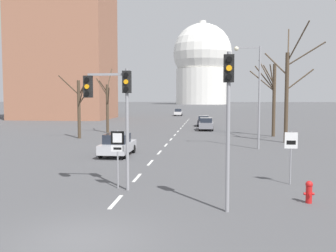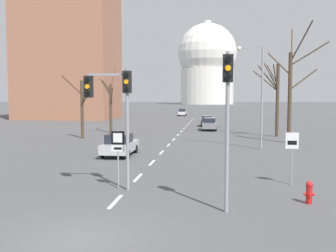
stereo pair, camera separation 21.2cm
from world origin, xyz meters
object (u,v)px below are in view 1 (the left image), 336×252
at_px(route_sign_post, 118,149).
at_px(speed_limit_sign, 291,149).
at_px(traffic_signal_near_right, 228,102).
at_px(sedan_mid_centre, 206,124).
at_px(fire_hydrant, 309,191).
at_px(sedan_near_left, 204,121).
at_px(sedan_near_right, 178,112).
at_px(street_lamp_right, 255,86).
at_px(sedan_far_left, 118,145).
at_px(traffic_signal_centre_tall, 114,98).

distance_m(route_sign_post, speed_limit_sign, 8.09).
distance_m(traffic_signal_near_right, sedan_mid_centre, 34.67).
distance_m(traffic_signal_near_right, fire_hydrant, 4.96).
xyz_separation_m(sedan_near_left, sedan_near_right, (-6.18, 31.87, 0.03)).
bearing_deg(sedan_mid_centre, traffic_signal_near_right, -88.55).
bearing_deg(street_lamp_right, speed_limit_sign, -89.09).
bearing_deg(speed_limit_sign, sedan_near_right, 98.80).
relative_size(sedan_mid_centre, sedan_far_left, 1.04).
distance_m(traffic_signal_near_right, sedan_far_left, 14.71).
bearing_deg(sedan_far_left, sedan_near_right, 90.37).
distance_m(traffic_signal_near_right, sedan_near_right, 73.75).
bearing_deg(sedan_near_left, route_sign_post, -95.16).
relative_size(sedan_near_left, sedan_mid_centre, 0.96).
bearing_deg(sedan_mid_centre, sedan_near_left, 93.22).
height_order(route_sign_post, sedan_far_left, route_sign_post).
relative_size(street_lamp_right, sedan_near_left, 1.90).
xyz_separation_m(speed_limit_sign, fire_hydrant, (0.03, -3.17, -1.24)).
distance_m(sedan_near_right, sedan_mid_centre, 39.34).
bearing_deg(sedan_near_left, traffic_signal_near_right, -88.25).
relative_size(traffic_signal_near_right, route_sign_post, 2.15).
distance_m(speed_limit_sign, street_lamp_right, 12.84).
xyz_separation_m(traffic_signal_centre_tall, street_lamp_right, (7.81, 14.30, 0.95)).
height_order(route_sign_post, fire_hydrant, route_sign_post).
relative_size(fire_hydrant, sedan_far_left, 0.20).
bearing_deg(sedan_near_right, traffic_signal_centre_tall, -87.87).
height_order(fire_hydrant, sedan_far_left, sedan_far_left).
relative_size(traffic_signal_centre_tall, traffic_signal_near_right, 0.94).
xyz_separation_m(traffic_signal_centre_tall, sedan_near_right, (-2.63, 70.55, -3.24)).
xyz_separation_m(traffic_signal_near_right, street_lamp_right, (2.99, 17.06, 1.08)).
distance_m(route_sign_post, street_lamp_right, 16.33).
bearing_deg(speed_limit_sign, sedan_far_left, 142.45).
xyz_separation_m(traffic_signal_near_right, speed_limit_sign, (3.19, 4.65, -2.23)).
distance_m(speed_limit_sign, sedan_near_left, 37.06).
height_order(speed_limit_sign, sedan_near_right, speed_limit_sign).
bearing_deg(traffic_signal_near_right, fire_hydrant, 24.68).
bearing_deg(traffic_signal_centre_tall, sedan_near_left, 84.75).
height_order(street_lamp_right, sedan_far_left, street_lamp_right).
relative_size(traffic_signal_near_right, sedan_near_left, 1.32).
bearing_deg(speed_limit_sign, sedan_near_left, 96.91).
bearing_deg(street_lamp_right, route_sign_post, -118.86).
relative_size(street_lamp_right, sedan_near_right, 2.11).
height_order(fire_hydrant, sedan_mid_centre, sedan_mid_centre).
distance_m(street_lamp_right, sedan_near_right, 57.36).
relative_size(traffic_signal_centre_tall, sedan_near_left, 1.24).
xyz_separation_m(route_sign_post, speed_limit_sign, (7.92, 1.61, -0.10)).
bearing_deg(traffic_signal_centre_tall, sedan_mid_centre, 82.92).
relative_size(traffic_signal_centre_tall, sedan_near_right, 1.39).
bearing_deg(sedan_near_left, sedan_far_left, -101.31).
bearing_deg(sedan_near_right, fire_hydrant, -81.56).
xyz_separation_m(street_lamp_right, sedan_near_left, (-4.26, 24.37, -4.23)).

